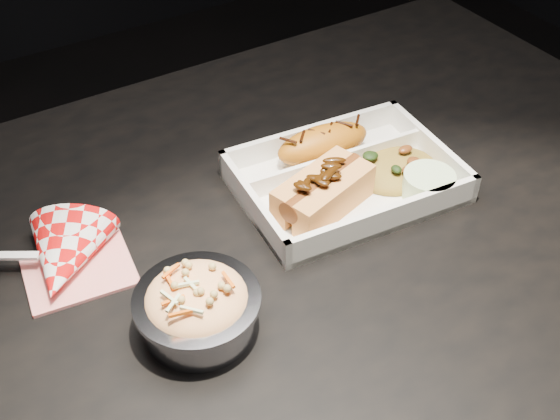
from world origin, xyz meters
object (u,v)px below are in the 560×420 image
Objects in this scene: fried_pastry at (323,143)px; napkin_fork at (64,258)px; hotdog at (323,190)px; dining_table at (264,309)px; foil_coleslaw_cup at (197,306)px; food_tray at (345,181)px.

fried_pastry is 0.33m from napkin_fork.
fried_pastry is 0.09m from hotdog.
napkin_fork reaches higher than dining_table.
foil_coleslaw_cup is 0.17m from napkin_fork.
dining_table is 4.52× the size of food_tray.
fried_pastry reaches higher than dining_table.
hotdog is (-0.05, -0.02, 0.02)m from food_tray.
hotdog reaches higher than dining_table.
napkin_fork is at bearing 177.76° from food_tray.
foil_coleslaw_cup is at bearing -147.98° from fried_pastry.
food_tray is (0.14, 0.05, 0.10)m from dining_table.
foil_coleslaw_cup reaches higher than napkin_fork.
hotdog reaches higher than food_tray.
hotdog is at bearing 18.13° from napkin_fork.
fried_pastry is 0.76× the size of napkin_fork.
fried_pastry reaches higher than food_tray.
hotdog is at bearing 13.91° from dining_table.
fried_pastry is 1.01× the size of foil_coleslaw_cup.
fried_pastry is (0.01, 0.05, 0.02)m from food_tray.
foil_coleslaw_cup reaches higher than dining_table.
foil_coleslaw_cup is (-0.20, -0.08, -0.00)m from hotdog.
hotdog reaches higher than fried_pastry.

